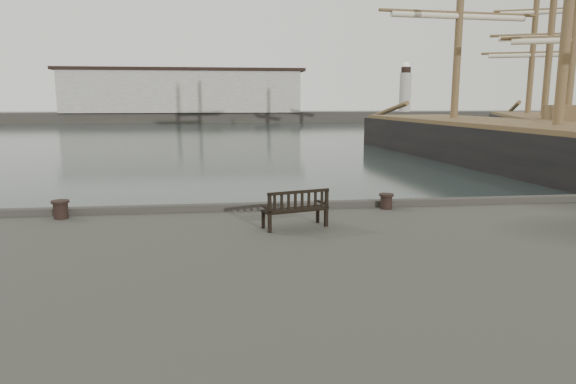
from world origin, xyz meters
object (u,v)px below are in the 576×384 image
Objects in this scene: tall_ship_main at (554,159)px; bollard_right at (386,201)px; bollard_left at (61,209)px; bench at (295,216)px; tall_ship_far at (542,137)px.

bollard_right is at bearing -139.73° from tall_ship_main.
bollard_right is (8.67, 0.10, -0.02)m from bollard_left.
bench is 0.05× the size of tall_ship_far.
bollard_right is 0.01× the size of tall_ship_far.
bollard_right is at bearing 0.69° from bollard_left.
bench reaches higher than bollard_left.
tall_ship_far is at bearing 34.12° from bench.
tall_ship_far reaches higher than bollard_left.
bench is 3.50× the size of bollard_left.
tall_ship_main reaches higher than tall_ship_far.
bollard_left is at bearing -179.31° from bollard_right.
bollard_left reaches higher than bollard_right.
bollard_left is 0.01× the size of tall_ship_main.
tall_ship_main is 1.42× the size of tall_ship_far.
tall_ship_far is (29.63, 35.53, -0.96)m from bench.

